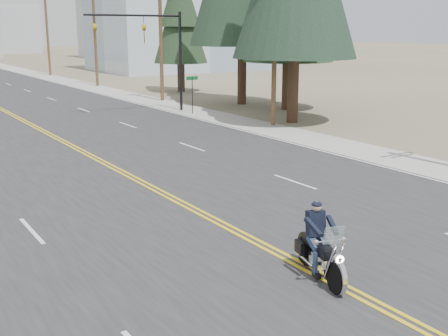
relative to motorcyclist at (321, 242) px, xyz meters
name	(u,v)px	position (x,y,z in m)	size (l,w,h in m)	color
sidewalk_right	(43,76)	(11.59, 64.98, -0.91)	(3.00, 200.00, 0.01)	#A5A5A0
traffic_mast_right	(154,42)	(9.06, 26.98, 4.03)	(7.10, 0.26, 7.00)	black
street_sign	(192,88)	(10.89, 24.98, 0.89)	(0.90, 0.06, 2.62)	black
utility_pole_b	(275,26)	(12.59, 17.98, 5.07)	(2.20, 0.30, 11.50)	brown
utility_pole_c	(161,30)	(12.59, 32.98, 4.82)	(2.20, 0.30, 11.00)	brown
utility_pole_d	(95,28)	(12.59, 47.98, 5.07)	(2.20, 0.30, 11.50)	brown
utility_pole_e	(47,30)	(12.59, 64.98, 4.82)	(2.20, 0.30, 11.00)	brown
glass_building	(181,0)	(32.09, 64.98, 9.09)	(24.00, 16.00, 20.00)	#9EB5CC
haze_bldg_c	(123,14)	(40.09, 104.98, 8.09)	(16.00, 12.00, 18.00)	#B7BCC6
haze_bldg_e	(6,29)	(25.09, 144.98, 5.09)	(14.00, 14.00, 12.00)	#B7BCC6
motorcyclist	(321,242)	(0.00, 0.00, 0.00)	(1.00, 2.33, 1.82)	black
conifer_far	(180,7)	(17.38, 38.42, 6.88)	(5.07, 5.07, 13.58)	#382619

